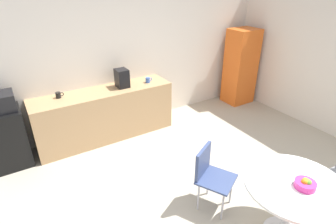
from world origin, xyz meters
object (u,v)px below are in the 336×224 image
mini_fridge (7,138)px  round_table (293,195)px  fruit_bowl (305,184)px  chair_navy (209,171)px  mug_white (148,80)px  mug_green (58,95)px  coffee_maker (122,78)px  locker_cabinet (240,67)px

mini_fridge → round_table: bearing=-50.9°
mini_fridge → round_table: size_ratio=0.87×
fruit_bowl → mini_fridge: bearing=128.7°
mini_fridge → chair_navy: (2.07, -2.26, 0.06)m
chair_navy → mug_white: (0.34, 2.22, 0.43)m
mini_fridge → chair_navy: 3.07m
round_table → mini_fridge: bearing=129.1°
mug_green → coffee_maker: size_ratio=0.40×
mug_white → coffee_maker: coffee_maker is taller
mini_fridge → fruit_bowl: mini_fridge is taller
chair_navy → fruit_bowl: 1.06m
fruit_bowl → mug_green: size_ratio=1.63×
mug_white → round_table: bearing=-87.9°
locker_cabinet → fruit_bowl: locker_cabinet is taller
locker_cabinet → mug_green: 3.87m
fruit_bowl → mug_white: bearing=92.5°
chair_navy → fruit_bowl: size_ratio=3.95×
mini_fridge → fruit_bowl: bearing=-51.3°
chair_navy → coffee_maker: bearing=93.7°
chair_navy → locker_cabinet: bearing=39.3°
chair_navy → coffee_maker: (-0.15, 2.26, 0.54)m
round_table → chair_navy: bearing=118.3°
mini_fridge → mug_white: (2.40, -0.05, 0.49)m
mini_fridge → coffee_maker: size_ratio=2.87×
mug_green → coffee_maker: coffee_maker is taller
mini_fridge → locker_cabinet: (4.71, -0.10, 0.37)m
fruit_bowl → mug_green: (-1.69, 3.26, 0.16)m
locker_cabinet → mug_white: 2.31m
coffee_maker → fruit_bowl: bearing=-78.9°
locker_cabinet → coffee_maker: bearing=178.0°
round_table → chair_navy: 0.95m
round_table → mug_green: (-1.66, 3.19, 0.35)m
locker_cabinet → round_table: size_ratio=1.58×
fruit_bowl → mug_green: mug_green is taller
round_table → coffee_maker: size_ratio=3.29×
coffee_maker → mini_fridge: bearing=180.0°
fruit_bowl → coffee_maker: 3.24m
mug_white → mug_green: bearing=175.0°
round_table → mug_white: (-0.11, 3.05, 0.35)m
round_table → mug_green: 3.61m
mug_green → mug_white: bearing=-5.0°
locker_cabinet → mug_white: size_ratio=12.87×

